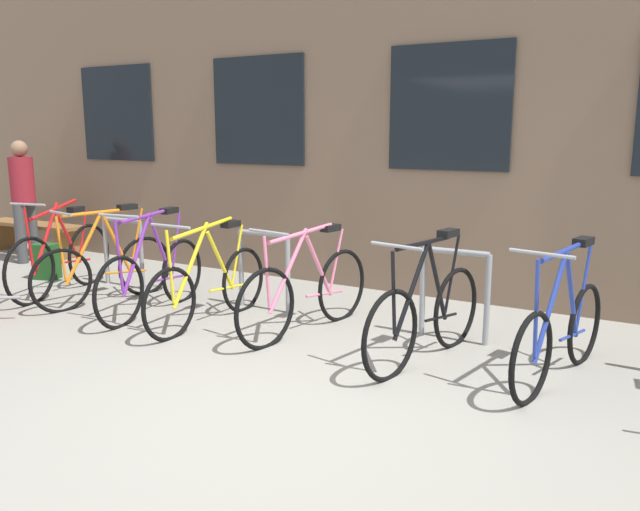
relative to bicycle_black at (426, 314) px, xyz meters
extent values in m
plane|color=gray|center=(-0.51, -1.29, -0.38)|extent=(42.00, 42.00, 0.00)
cube|color=#7A604C|center=(-0.51, 4.47, 2.84)|extent=(28.00, 5.13, 6.44)
cube|color=black|center=(-5.31, 1.89, 1.66)|extent=(1.30, 0.04, 1.29)
cube|color=black|center=(-2.91, 1.89, 1.66)|extent=(1.30, 0.04, 1.29)
cube|color=black|center=(-0.51, 1.89, 1.66)|extent=(1.30, 0.04, 1.29)
cylinder|color=gray|center=(-4.26, 0.61, 0.01)|extent=(0.05, 0.05, 0.79)
cylinder|color=gray|center=(-3.68, 0.61, 0.01)|extent=(0.05, 0.05, 0.79)
cylinder|color=gray|center=(-3.97, 0.61, 0.40)|extent=(0.58, 0.05, 0.05)
cylinder|color=gray|center=(-2.26, 0.61, 0.01)|extent=(0.05, 0.05, 0.79)
cylinder|color=gray|center=(-1.68, 0.61, 0.01)|extent=(0.05, 0.05, 0.79)
cylinder|color=gray|center=(-1.97, 0.61, 0.40)|extent=(0.58, 0.05, 0.05)
cylinder|color=gray|center=(-0.26, 0.61, 0.01)|extent=(0.05, 0.05, 0.79)
cylinder|color=gray|center=(0.32, 0.61, 0.01)|extent=(0.05, 0.05, 0.79)
cylinder|color=gray|center=(0.03, 0.61, 0.40)|extent=(0.58, 0.05, 0.05)
torus|color=black|center=(0.09, 0.47, -0.06)|extent=(0.17, 0.69, 0.70)
torus|color=black|center=(-0.09, -0.48, -0.06)|extent=(0.17, 0.69, 0.70)
cylinder|color=black|center=(-0.04, -0.22, 0.24)|extent=(0.13, 0.46, 0.70)
cylinder|color=black|center=(0.03, 0.15, 0.24)|extent=(0.10, 0.34, 0.70)
cylinder|color=black|center=(-0.01, -0.07, 0.58)|extent=(0.18, 0.73, 0.04)
cylinder|color=black|center=(0.05, 0.24, -0.08)|extent=(0.12, 0.48, 0.07)
cylinder|color=black|center=(0.08, 0.39, 0.26)|extent=(0.06, 0.20, 0.64)
cylinder|color=black|center=(-0.09, -0.45, 0.26)|extent=(0.04, 0.08, 0.63)
cube|color=black|center=(0.06, 0.30, 0.61)|extent=(0.14, 0.22, 0.06)
cylinder|color=gray|center=(-0.09, -0.43, 0.61)|extent=(0.44, 0.11, 0.03)
torus|color=black|center=(-4.42, 0.50, -0.03)|extent=(0.19, 0.74, 0.74)
torus|color=black|center=(-4.22, -0.45, -0.03)|extent=(0.19, 0.74, 0.74)
cylinder|color=red|center=(-4.28, -0.19, 0.28)|extent=(0.13, 0.46, 0.75)
cylinder|color=red|center=(-4.35, 0.17, 0.21)|extent=(0.10, 0.34, 0.61)
cylinder|color=red|center=(-4.31, -0.04, 0.57)|extent=(0.19, 0.73, 0.17)
cylinder|color=red|center=(-4.37, 0.26, -0.06)|extent=(0.12, 0.48, 0.08)
cylinder|color=red|center=(-4.40, 0.41, 0.24)|extent=(0.06, 0.20, 0.55)
cylinder|color=red|center=(-4.23, -0.42, 0.30)|extent=(0.04, 0.08, 0.68)
cube|color=black|center=(-4.38, 0.32, 0.54)|extent=(0.14, 0.22, 0.06)
cylinder|color=gray|center=(-4.23, -0.40, 0.67)|extent=(0.44, 0.11, 0.03)
torus|color=black|center=(-2.13, 0.47, -0.07)|extent=(0.05, 0.67, 0.67)
torus|color=black|center=(-2.14, -0.59, -0.07)|extent=(0.05, 0.67, 0.67)
cylinder|color=yellow|center=(-2.14, -0.30, 0.23)|extent=(0.04, 0.51, 0.72)
cylinder|color=yellow|center=(-2.13, 0.12, 0.19)|extent=(0.04, 0.38, 0.64)
cylinder|color=yellow|center=(-2.14, -0.12, 0.54)|extent=(0.04, 0.84, 0.12)
cylinder|color=yellow|center=(-2.13, 0.21, -0.09)|extent=(0.03, 0.54, 0.07)
cylinder|color=yellow|center=(-2.13, 0.38, 0.21)|extent=(0.03, 0.20, 0.58)
cylinder|color=yellow|center=(-2.14, -0.57, 0.26)|extent=(0.03, 0.08, 0.66)
cube|color=black|center=(-2.13, 0.29, 0.53)|extent=(0.10, 0.20, 0.06)
cylinder|color=gray|center=(-2.14, -0.54, 0.62)|extent=(0.44, 0.03, 0.03)
torus|color=black|center=(1.10, 0.59, -0.08)|extent=(0.17, 0.65, 0.65)
torus|color=black|center=(0.89, -0.40, -0.08)|extent=(0.17, 0.65, 0.65)
cylinder|color=#233893|center=(0.95, -0.13, 0.24)|extent=(0.13, 0.48, 0.74)
cylinder|color=#233893|center=(1.03, 0.26, 0.23)|extent=(0.11, 0.36, 0.72)
cylinder|color=#233893|center=(0.98, 0.03, 0.59)|extent=(0.19, 0.77, 0.06)
cylinder|color=#233893|center=(1.05, 0.34, -0.10)|extent=(0.13, 0.50, 0.07)
cylinder|color=#233893|center=(1.08, 0.50, 0.25)|extent=(0.06, 0.20, 0.66)
cylinder|color=#233893|center=(0.90, -0.37, 0.26)|extent=(0.04, 0.08, 0.68)
cube|color=black|center=(1.06, 0.42, 0.61)|extent=(0.14, 0.22, 0.06)
cylinder|color=gray|center=(0.90, -0.35, 0.63)|extent=(0.44, 0.11, 0.03)
torus|color=black|center=(-1.11, 0.68, -0.05)|extent=(0.16, 0.71, 0.71)
torus|color=black|center=(-1.29, -0.36, -0.05)|extent=(0.16, 0.71, 0.71)
cylinder|color=pink|center=(-1.24, -0.08, 0.23)|extent=(0.12, 0.51, 0.69)
cylinder|color=pink|center=(-1.17, 0.33, 0.20)|extent=(0.10, 0.38, 0.62)
cylinder|color=pink|center=(-1.21, 0.10, 0.54)|extent=(0.18, 0.83, 0.10)
cylinder|color=pink|center=(-1.15, 0.42, -0.07)|extent=(0.11, 0.53, 0.07)
cylinder|color=pink|center=(-1.12, 0.59, 0.23)|extent=(0.06, 0.20, 0.56)
cylinder|color=pink|center=(-1.28, -0.34, 0.26)|extent=(0.04, 0.08, 0.62)
cube|color=black|center=(-1.14, 0.51, 0.54)|extent=(0.13, 0.21, 0.06)
cylinder|color=gray|center=(-1.28, -0.31, 0.60)|extent=(0.44, 0.10, 0.03)
torus|color=black|center=(-3.49, 0.48, -0.07)|extent=(0.18, 0.66, 0.67)
torus|color=black|center=(-3.70, -0.48, -0.07)|extent=(0.18, 0.66, 0.67)
cylinder|color=orange|center=(-3.65, -0.21, 0.24)|extent=(0.14, 0.46, 0.72)
cylinder|color=orange|center=(-3.56, 0.15, 0.23)|extent=(0.11, 0.34, 0.72)
cylinder|color=orange|center=(-3.61, -0.06, 0.59)|extent=(0.20, 0.73, 0.04)
cylinder|color=orange|center=(-3.54, 0.24, -0.09)|extent=(0.13, 0.48, 0.07)
cylinder|color=orange|center=(-3.51, 0.39, 0.26)|extent=(0.07, 0.20, 0.66)
cylinder|color=orange|center=(-3.70, -0.45, 0.26)|extent=(0.04, 0.08, 0.66)
cube|color=black|center=(-3.53, 0.30, 0.62)|extent=(0.14, 0.22, 0.06)
cylinder|color=gray|center=(-3.69, -0.43, 0.62)|extent=(0.44, 0.12, 0.03)
torus|color=black|center=(-2.91, 0.44, -0.06)|extent=(0.12, 0.70, 0.70)
torus|color=black|center=(-2.79, -0.56, -0.06)|extent=(0.12, 0.70, 0.70)
cylinder|color=#722D99|center=(-2.83, -0.28, 0.26)|extent=(0.09, 0.48, 0.75)
cylinder|color=#722D99|center=(-2.87, 0.10, 0.24)|extent=(0.08, 0.35, 0.71)
cylinder|color=#722D99|center=(-2.85, -0.12, 0.61)|extent=(0.13, 0.77, 0.08)
cylinder|color=#722D99|center=(-2.88, 0.19, -0.08)|extent=(0.08, 0.50, 0.07)
cylinder|color=#722D99|center=(-2.90, 0.35, 0.27)|extent=(0.05, 0.20, 0.65)
cylinder|color=#722D99|center=(-2.80, -0.53, 0.29)|extent=(0.04, 0.08, 0.69)
cube|color=black|center=(-2.89, 0.26, 0.62)|extent=(0.12, 0.21, 0.06)
cylinder|color=gray|center=(-2.80, -0.51, 0.66)|extent=(0.44, 0.08, 0.03)
cube|color=brown|center=(-6.67, 1.39, 0.06)|extent=(1.86, 0.40, 0.05)
cube|color=brown|center=(-7.41, 1.39, -0.17)|extent=(0.08, 0.36, 0.42)
cube|color=brown|center=(-5.92, 1.39, -0.17)|extent=(0.08, 0.36, 0.42)
cylinder|color=#3F3F42|center=(-6.21, 0.86, 0.03)|extent=(0.14, 0.14, 0.83)
cylinder|color=#3F3F42|center=(-6.24, 1.08, 0.03)|extent=(0.14, 0.14, 0.83)
cylinder|color=maroon|center=(-6.22, 0.97, 0.76)|extent=(0.32, 0.32, 0.63)
sphere|color=#8C664C|center=(-6.22, 0.97, 1.19)|extent=(0.22, 0.22, 0.22)
cube|color=#1E4C1E|center=(-5.09, 0.41, -0.16)|extent=(0.33, 0.27, 0.44)
camera|label=1|loc=(1.65, -4.60, 1.42)|focal=35.59mm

